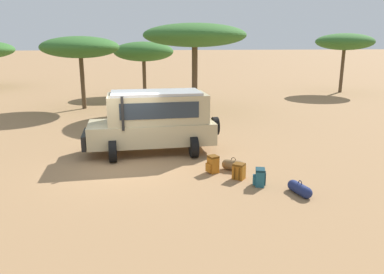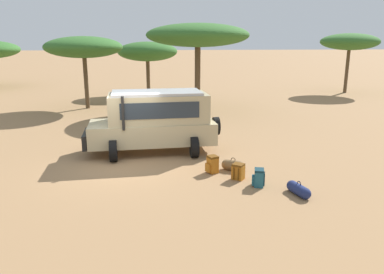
{
  "view_description": "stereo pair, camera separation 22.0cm",
  "coord_description": "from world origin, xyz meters",
  "px_view_note": "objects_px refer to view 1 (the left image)",
  "views": [
    {
      "loc": [
        0.68,
        -12.98,
        4.37
      ],
      "look_at": [
        2.36,
        -0.13,
        1.0
      ],
      "focal_mm": 35.0,
      "sensor_mm": 36.0,
      "label": 1
    },
    {
      "loc": [
        0.9,
        -13.01,
        4.37
      ],
      "look_at": [
        2.36,
        -0.13,
        1.0
      ],
      "focal_mm": 35.0,
      "sensor_mm": 36.0,
      "label": 2
    }
  ],
  "objects_px": {
    "backpack_beside_front_wheel": "(260,177)",
    "duffel_bag_low_black_case": "(233,165)",
    "duffel_bag_soft_canvas": "(300,189)",
    "backpack_near_rear_wheel": "(213,164)",
    "safari_vehicle": "(154,120)",
    "acacia_tree_far_right": "(195,36)",
    "acacia_tree_right_mid": "(144,52)",
    "acacia_tree_distant_right": "(345,42)",
    "backpack_cluster_center": "(239,171)",
    "acacia_tree_centre_back": "(80,47)"
  },
  "relations": [
    {
      "from": "backpack_cluster_center",
      "to": "duffel_bag_soft_canvas",
      "type": "distance_m",
      "value": 2.05
    },
    {
      "from": "backpack_cluster_center",
      "to": "backpack_near_rear_wheel",
      "type": "bearing_deg",
      "value": 136.6
    },
    {
      "from": "backpack_beside_front_wheel",
      "to": "acacia_tree_far_right",
      "type": "bearing_deg",
      "value": 91.16
    },
    {
      "from": "duffel_bag_soft_canvas",
      "to": "backpack_beside_front_wheel",
      "type": "bearing_deg",
      "value": 140.42
    },
    {
      "from": "acacia_tree_far_right",
      "to": "acacia_tree_distant_right",
      "type": "xyz_separation_m",
      "value": [
        13.66,
        7.07,
        -0.42
      ]
    },
    {
      "from": "safari_vehicle",
      "to": "backpack_near_rear_wheel",
      "type": "distance_m",
      "value": 3.42
    },
    {
      "from": "acacia_tree_far_right",
      "to": "backpack_beside_front_wheel",
      "type": "bearing_deg",
      "value": -88.84
    },
    {
      "from": "backpack_near_rear_wheel",
      "to": "acacia_tree_far_right",
      "type": "height_order",
      "value": "acacia_tree_far_right"
    },
    {
      "from": "backpack_cluster_center",
      "to": "acacia_tree_centre_back",
      "type": "relative_size",
      "value": 0.1
    },
    {
      "from": "backpack_beside_front_wheel",
      "to": "duffel_bag_soft_canvas",
      "type": "xyz_separation_m",
      "value": [
        0.97,
        -0.8,
        -0.1
      ]
    },
    {
      "from": "acacia_tree_distant_right",
      "to": "backpack_near_rear_wheel",
      "type": "bearing_deg",
      "value": -128.32
    },
    {
      "from": "backpack_near_rear_wheel",
      "to": "duffel_bag_soft_canvas",
      "type": "height_order",
      "value": "backpack_near_rear_wheel"
    },
    {
      "from": "backpack_beside_front_wheel",
      "to": "backpack_cluster_center",
      "type": "relative_size",
      "value": 1.05
    },
    {
      "from": "backpack_near_rear_wheel",
      "to": "acacia_tree_right_mid",
      "type": "xyz_separation_m",
      "value": [
        -2.12,
        19.23,
        3.17
      ]
    },
    {
      "from": "backpack_beside_front_wheel",
      "to": "acacia_tree_far_right",
      "type": "relative_size",
      "value": 0.09
    },
    {
      "from": "backpack_cluster_center",
      "to": "acacia_tree_far_right",
      "type": "distance_m",
      "value": 12.89
    },
    {
      "from": "duffel_bag_low_black_case",
      "to": "acacia_tree_right_mid",
      "type": "xyz_separation_m",
      "value": [
        -2.87,
        19.08,
        3.28
      ]
    },
    {
      "from": "backpack_beside_front_wheel",
      "to": "backpack_near_rear_wheel",
      "type": "height_order",
      "value": "backpack_near_rear_wheel"
    },
    {
      "from": "duffel_bag_low_black_case",
      "to": "acacia_tree_distant_right",
      "type": "distance_m",
      "value": 23.34
    },
    {
      "from": "safari_vehicle",
      "to": "duffel_bag_soft_canvas",
      "type": "xyz_separation_m",
      "value": [
        4.04,
        -4.84,
        -1.13
      ]
    },
    {
      "from": "safari_vehicle",
      "to": "backpack_near_rear_wheel",
      "type": "xyz_separation_m",
      "value": [
        1.86,
        -2.69,
        -1.01
      ]
    },
    {
      "from": "acacia_tree_centre_back",
      "to": "acacia_tree_distant_right",
      "type": "xyz_separation_m",
      "value": [
        20.74,
        5.28,
        0.29
      ]
    },
    {
      "from": "backpack_cluster_center",
      "to": "safari_vehicle",
      "type": "bearing_deg",
      "value": 127.51
    },
    {
      "from": "acacia_tree_right_mid",
      "to": "backpack_cluster_center",
      "type": "bearing_deg",
      "value": -81.84
    },
    {
      "from": "safari_vehicle",
      "to": "acacia_tree_centre_back",
      "type": "relative_size",
      "value": 1.07
    },
    {
      "from": "duffel_bag_soft_canvas",
      "to": "acacia_tree_right_mid",
      "type": "distance_m",
      "value": 22.05
    },
    {
      "from": "acacia_tree_right_mid",
      "to": "acacia_tree_centre_back",
      "type": "bearing_deg",
      "value": -123.65
    },
    {
      "from": "acacia_tree_right_mid",
      "to": "safari_vehicle",
      "type": "bearing_deg",
      "value": -89.1
    },
    {
      "from": "duffel_bag_low_black_case",
      "to": "acacia_tree_centre_back",
      "type": "xyz_separation_m",
      "value": [
        -6.88,
        13.07,
        3.74
      ]
    },
    {
      "from": "acacia_tree_distant_right",
      "to": "backpack_beside_front_wheel",
      "type": "bearing_deg",
      "value": -124.03
    },
    {
      "from": "safari_vehicle",
      "to": "acacia_tree_right_mid",
      "type": "relative_size",
      "value": 1.12
    },
    {
      "from": "safari_vehicle",
      "to": "acacia_tree_far_right",
      "type": "relative_size",
      "value": 0.86
    },
    {
      "from": "backpack_cluster_center",
      "to": "acacia_tree_far_right",
      "type": "bearing_deg",
      "value": 88.97
    },
    {
      "from": "duffel_bag_low_black_case",
      "to": "duffel_bag_soft_canvas",
      "type": "bearing_deg",
      "value": -58.1
    },
    {
      "from": "safari_vehicle",
      "to": "acacia_tree_far_right",
      "type": "height_order",
      "value": "acacia_tree_far_right"
    },
    {
      "from": "acacia_tree_far_right",
      "to": "acacia_tree_right_mid",
      "type": "bearing_deg",
      "value": 111.51
    },
    {
      "from": "acacia_tree_centre_back",
      "to": "safari_vehicle",
      "type": "bearing_deg",
      "value": -67.93
    },
    {
      "from": "safari_vehicle",
      "to": "acacia_tree_distant_right",
      "type": "xyz_separation_m",
      "value": [
        16.47,
        15.8,
        2.92
      ]
    },
    {
      "from": "duffel_bag_low_black_case",
      "to": "acacia_tree_distant_right",
      "type": "relative_size",
      "value": 0.15
    },
    {
      "from": "backpack_cluster_center",
      "to": "duffel_bag_low_black_case",
      "type": "relative_size",
      "value": 0.69
    },
    {
      "from": "duffel_bag_low_black_case",
      "to": "acacia_tree_centre_back",
      "type": "bearing_deg",
      "value": 117.77
    },
    {
      "from": "backpack_near_rear_wheel",
      "to": "backpack_beside_front_wheel",
      "type": "bearing_deg",
      "value": -48.08
    },
    {
      "from": "duffel_bag_soft_canvas",
      "to": "acacia_tree_distant_right",
      "type": "distance_m",
      "value": 24.43
    },
    {
      "from": "duffel_bag_soft_canvas",
      "to": "acacia_tree_centre_back",
      "type": "xyz_separation_m",
      "value": [
        -8.31,
        15.36,
        3.75
      ]
    },
    {
      "from": "duffel_bag_low_black_case",
      "to": "acacia_tree_far_right",
      "type": "bearing_deg",
      "value": 88.97
    },
    {
      "from": "backpack_cluster_center",
      "to": "duffel_bag_soft_canvas",
      "type": "height_order",
      "value": "backpack_cluster_center"
    },
    {
      "from": "backpack_beside_front_wheel",
      "to": "duffel_bag_low_black_case",
      "type": "distance_m",
      "value": 1.57
    },
    {
      "from": "backpack_near_rear_wheel",
      "to": "acacia_tree_distant_right",
      "type": "bearing_deg",
      "value": 51.68
    },
    {
      "from": "duffel_bag_low_black_case",
      "to": "safari_vehicle",
      "type": "bearing_deg",
      "value": 135.78
    },
    {
      "from": "backpack_beside_front_wheel",
      "to": "backpack_cluster_center",
      "type": "height_order",
      "value": "backpack_beside_front_wheel"
    }
  ]
}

